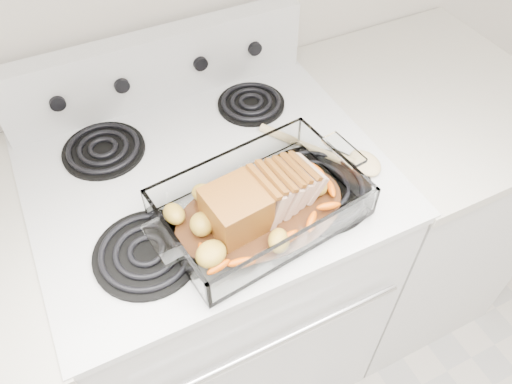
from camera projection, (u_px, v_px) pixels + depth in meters
name	position (u px, v px, depth m)	size (l,w,h in m)	color
electric_range	(218.00, 276.00, 1.46)	(0.78, 0.70, 1.12)	silver
counter_right	(401.00, 203.00, 1.67)	(0.58, 0.68, 0.93)	silver
baking_dish	(260.00, 208.00, 1.01)	(0.39, 0.26, 0.08)	white
pork_roast	(254.00, 201.00, 0.98)	(0.25, 0.11, 0.09)	#5C2E0E
roast_vegetables	(252.00, 196.00, 1.02)	(0.32, 0.17, 0.04)	#DF4C00
wooden_spoon	(339.00, 155.00, 1.14)	(0.20, 0.26, 0.02)	#E0C384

